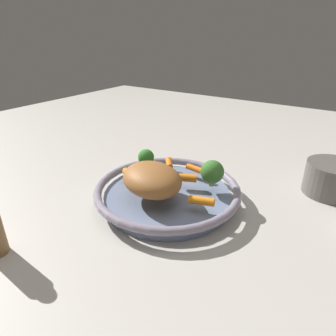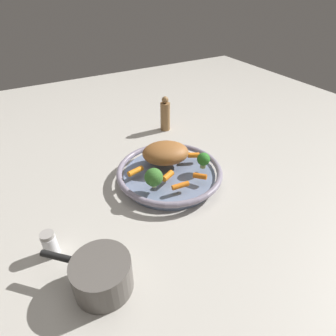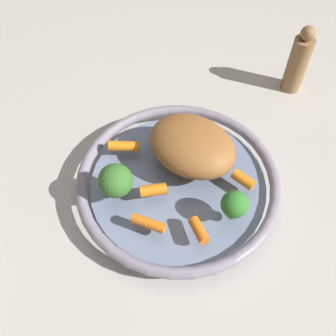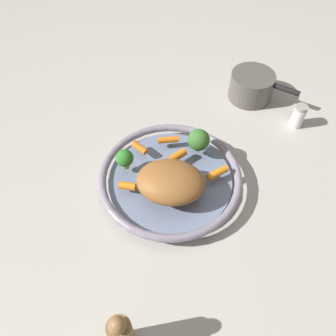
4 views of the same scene
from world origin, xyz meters
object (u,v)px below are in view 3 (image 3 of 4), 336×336
at_px(baby_carrot_near_rim, 124,146).
at_px(broccoli_floret_large, 234,205).
at_px(baby_carrot_right, 148,223).
at_px(pepper_mill, 298,62).
at_px(baby_carrot_back, 243,179).
at_px(baby_carrot_left, 153,190).
at_px(broccoli_floret_small, 116,181).
at_px(roast_chicken_piece, 192,145).
at_px(baby_carrot_center, 199,230).
at_px(serving_bowl, 178,183).

distance_m(baby_carrot_near_rim, broccoli_floret_large, 0.23).
distance_m(baby_carrot_right, pepper_mill, 0.48).
distance_m(baby_carrot_back, broccoli_floret_large, 0.07).
height_order(baby_carrot_left, broccoli_floret_small, broccoli_floret_small).
bearing_deg(baby_carrot_near_rim, baby_carrot_right, -56.75).
xyz_separation_m(roast_chicken_piece, baby_carrot_right, (-0.03, -0.15, -0.03)).
distance_m(roast_chicken_piece, broccoli_floret_small, 0.15).
relative_size(roast_chicken_piece, broccoli_floret_large, 2.90).
bearing_deg(broccoli_floret_small, baby_carrot_center, -13.38).
relative_size(baby_carrot_near_rim, baby_carrot_center, 1.30).
bearing_deg(roast_chicken_piece, baby_carrot_right, -102.05).
distance_m(baby_carrot_left, baby_carrot_center, 0.10).
distance_m(baby_carrot_back, baby_carrot_center, 0.12).
relative_size(baby_carrot_near_rim, broccoli_floret_small, 0.86).
bearing_deg(baby_carrot_back, roast_chicken_piece, 163.32).
height_order(serving_bowl, baby_carrot_back, baby_carrot_back).
distance_m(baby_carrot_near_rim, pepper_mill, 0.42).
bearing_deg(baby_carrot_center, baby_carrot_left, 150.50).
bearing_deg(baby_carrot_left, broccoli_floret_large, -1.97).
bearing_deg(pepper_mill, serving_bowl, -117.00).
bearing_deg(roast_chicken_piece, serving_bowl, -103.63).
bearing_deg(baby_carrot_right, broccoli_floret_large, 24.19).
height_order(broccoli_floret_small, pepper_mill, pepper_mill).
bearing_deg(baby_carrot_back, broccoli_floret_small, -158.65).
height_order(roast_chicken_piece, baby_carrot_back, roast_chicken_piece).
relative_size(baby_carrot_center, pepper_mill, 0.28).
xyz_separation_m(baby_carrot_left, broccoli_floret_large, (0.13, -0.00, 0.02)).
bearing_deg(serving_bowl, roast_chicken_piece, 76.37).
bearing_deg(baby_carrot_right, pepper_mill, 66.43).
bearing_deg(baby_carrot_back, baby_carrot_center, -114.35).
distance_m(serving_bowl, baby_carrot_back, 0.12).
height_order(broccoli_floret_small, broccoli_floret_large, broccoli_floret_small).
bearing_deg(baby_carrot_center, baby_carrot_back, 65.65).
bearing_deg(broccoli_floret_large, baby_carrot_near_rim, 159.25).
relative_size(baby_carrot_near_rim, baby_carrot_right, 1.02).
xyz_separation_m(baby_carrot_back, broccoli_floret_large, (-0.01, -0.07, 0.02)).
relative_size(baby_carrot_back, baby_carrot_left, 0.91).
bearing_deg(pepper_mill, baby_carrot_back, -101.07).
bearing_deg(broccoli_floret_small, baby_carrot_near_rim, 102.93).
relative_size(broccoli_floret_small, pepper_mill, 0.42).
relative_size(broccoli_floret_small, broccoli_floret_large, 1.18).
xyz_separation_m(baby_carrot_near_rim, baby_carrot_left, (0.08, -0.08, 0.00)).
relative_size(baby_carrot_near_rim, broccoli_floret_large, 1.02).
bearing_deg(broccoli_floret_large, baby_carrot_center, -134.00).
distance_m(serving_bowl, baby_carrot_center, 0.12).
relative_size(baby_carrot_left, pepper_mill, 0.28).
height_order(baby_carrot_back, broccoli_floret_small, broccoli_floret_small).
xyz_separation_m(baby_carrot_left, baby_carrot_right, (0.01, -0.06, -0.00)).
bearing_deg(serving_bowl, baby_carrot_center, -58.58).
bearing_deg(baby_carrot_back, broccoli_floret_large, -95.63).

